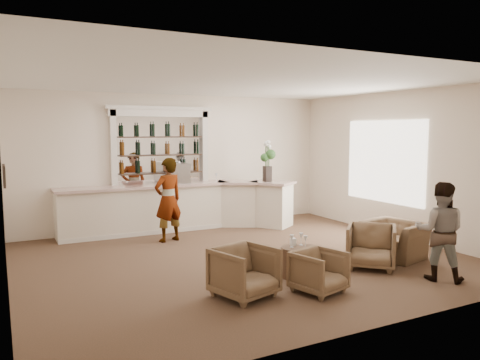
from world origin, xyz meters
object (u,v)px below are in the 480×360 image
bar_counter (181,207)px  armchair_right (371,246)px  armchair_center (319,272)px  guest (440,231)px  sommelier (168,200)px  cocktail_table (299,262)px  flower_vase (267,158)px  espresso_machine (178,173)px  armchair_left (245,272)px  armchair_far (395,239)px

bar_counter → armchair_right: size_ratio=6.82×
armchair_center → guest: bearing=-26.2°
sommelier → bar_counter: bearing=-139.2°
cocktail_table → armchair_center: (-0.16, -0.77, 0.07)m
sommelier → armchair_right: (2.53, -3.55, -0.53)m
bar_counter → flower_vase: flower_vase is taller
espresso_machine → flower_vase: size_ratio=0.54×
flower_vase → cocktail_table: bearing=-113.5°
bar_counter → flower_vase: (2.11, -0.55, 1.15)m
armchair_left → flower_vase: (2.90, 4.25, 1.35)m
bar_counter → sommelier: size_ratio=3.12×
armchair_left → armchair_right: size_ratio=0.97×
armchair_center → armchair_right: size_ratio=0.83×
sommelier → espresso_machine: 1.32m
guest → armchair_center: (-2.09, 0.41, -0.48)m
bar_counter → armchair_far: 5.05m
guest → armchair_far: (0.40, 1.33, -0.46)m
bar_counter → espresso_machine: 0.82m
armchair_left → flower_vase: bearing=39.2°
armchair_right → flower_vase: 4.20m
espresso_machine → armchair_far: bearing=-44.0°
bar_counter → guest: 6.03m
cocktail_table → guest: bearing=-31.4°
cocktail_table → armchair_right: (1.43, -0.16, 0.13)m
guest → espresso_machine: (-2.42, 5.64, 0.58)m
armchair_center → armchair_right: armchair_right is taller
sommelier → flower_vase: flower_vase is taller
bar_counter → guest: size_ratio=3.58×
sommelier → armchair_left: sommelier is taller
bar_counter → sommelier: bearing=-123.4°
armchair_left → armchair_center: (1.08, -0.34, -0.05)m
cocktail_table → armchair_right: armchair_right is taller
armchair_right → espresso_machine: size_ratio=1.51×
cocktail_table → armchair_center: 0.79m
bar_counter → cocktail_table: (0.46, -4.36, -0.32)m
armchair_left → armchair_center: 1.13m
bar_counter → armchair_far: size_ratio=5.41×
armchair_center → flower_vase: size_ratio=0.68×
armchair_left → armchair_right: bearing=-10.6°
armchair_right → espresso_machine: (-1.92, 4.62, 1.00)m
bar_counter → espresso_machine: bearing=106.0°
armchair_center → espresso_machine: bearing=78.3°
bar_counter → cocktail_table: size_ratio=9.65×
cocktail_table → armchair_left: 1.32m
sommelier → armchair_center: 4.31m
cocktail_table → armchair_far: (2.33, 0.15, 0.09)m
armchair_far → cocktail_table: bearing=-100.1°
guest → armchair_far: guest is taller
cocktail_table → armchair_right: 1.44m
cocktail_table → flower_vase: bearing=66.5°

